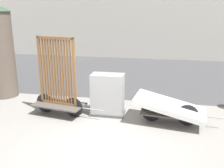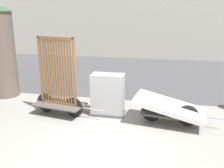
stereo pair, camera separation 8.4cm
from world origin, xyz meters
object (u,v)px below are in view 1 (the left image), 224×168
(bike_cart_with_bedframe, at_px, (58,89))
(advertising_column, at_px, (0,51))
(utility_cabinet, at_px, (108,96))
(bike_cart_with_mattress, at_px, (170,108))

(bike_cart_with_bedframe, distance_m, advertising_column, 3.04)
(utility_cabinet, bearing_deg, advertising_column, 166.17)
(bike_cart_with_mattress, relative_size, advertising_column, 0.77)
(advertising_column, bearing_deg, bike_cart_with_mattress, -12.35)
(bike_cart_with_bedframe, distance_m, utility_cabinet, 1.47)
(advertising_column, bearing_deg, utility_cabinet, -13.83)
(utility_cabinet, xyz_separation_m, advertising_column, (-4.05, 1.00, 1.06))
(bike_cart_with_bedframe, relative_size, bike_cart_with_mattress, 0.94)
(bike_cart_with_bedframe, relative_size, advertising_column, 0.72)
(bike_cart_with_mattress, distance_m, advertising_column, 6.11)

